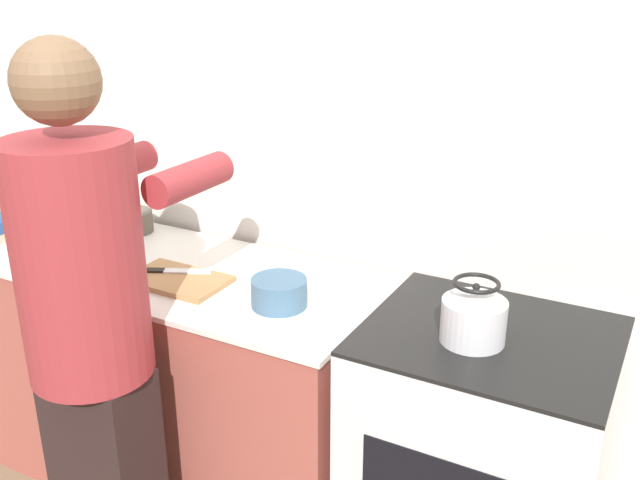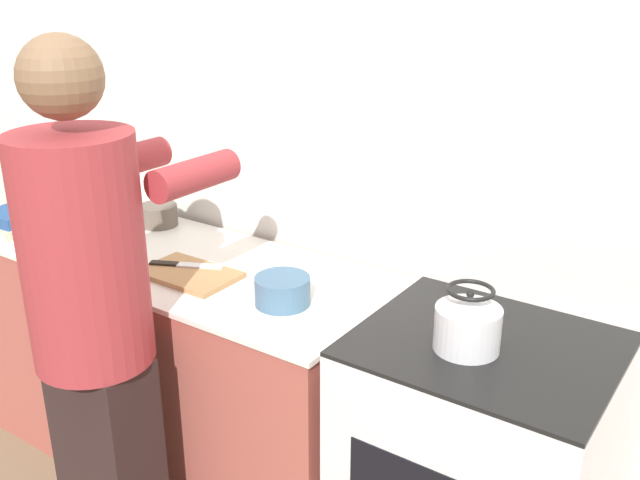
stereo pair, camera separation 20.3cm
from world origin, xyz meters
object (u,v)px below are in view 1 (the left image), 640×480
Objects in this scene: oven at (477,471)px; knife at (171,271)px; bowl_prep at (279,292)px; person at (92,327)px; kettle at (474,316)px; cutting_board at (178,280)px; canister_jar at (57,213)px.

knife is at bearing -177.46° from oven.
bowl_prep is (-0.64, -0.06, 0.47)m from oven.
bowl_prep is (0.34, 0.44, -0.00)m from person.
cutting_board is at bearing -179.10° from kettle.
kettle reaches higher than knife.
canister_jar reaches higher than knife.
bowl_prep reaches higher than knife.
person reaches higher than canister_jar.
cutting_board is 2.04× the size of canister_jar.
canister_jar is at bearing 172.12° from bowl_prep.
person is 10.65× the size of canister_jar.
person reaches higher than oven.
cutting_board is 1.33× the size of knife.
person is at bearing -37.44° from canister_jar.
person is 0.43m from cutting_board.
canister_jar is (-0.78, 0.59, 0.03)m from person.
person is at bearing -103.59° from knife.
knife is 0.70m from canister_jar.
person is 0.98m from canister_jar.
canister_jar reaches higher than bowl_prep.
bowl_prep is at bearing -174.47° from oven.
person is 9.93× the size of bowl_prep.
oven is 0.80m from bowl_prep.
kettle is at bearing 0.21° from bowl_prep.
canister_jar is at bearing 142.56° from person.
cutting_board is at bearing -175.80° from oven.
bowl_prep is (0.44, -0.01, 0.02)m from knife.
cutting_board is (-1.03, -0.08, 0.43)m from oven.
person is 6.93× the size of knife.
oven is 2.81× the size of cutting_board.
cutting_board is 0.39m from bowl_prep.
cutting_board is at bearing -54.72° from knife.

